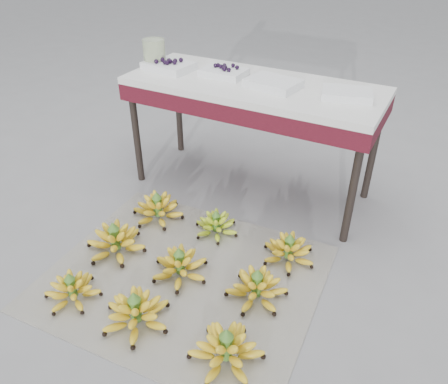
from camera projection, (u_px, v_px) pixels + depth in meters
The scene contains 17 objects.
ground at pixel (181, 284), 2.05m from camera, with size 60.00×60.00×0.00m, color slate.
newspaper_mat at pixel (184, 277), 2.09m from camera, with size 1.25×1.05×0.01m, color beige.
bunch_front_left at pixel (72, 290), 1.94m from camera, with size 0.27×0.27×0.15m.
bunch_front_center at pixel (136, 312), 1.82m from camera, with size 0.35×0.35×0.18m.
bunch_front_right at pixel (226, 350), 1.67m from camera, with size 0.38×0.38×0.18m.
bunch_mid_left at pixel (116, 241), 2.21m from camera, with size 0.34×0.34×0.18m.
bunch_mid_center at pixel (180, 266), 2.07m from camera, with size 0.32×0.32×0.17m.
bunch_mid_right at pixel (257, 288), 1.94m from camera, with size 0.36×0.36×0.17m.
bunch_back_left at pixel (158, 209), 2.45m from camera, with size 0.31×0.31×0.17m.
bunch_back_center at pixel (216, 225), 2.34m from camera, with size 0.28×0.28×0.15m.
bunch_back_right at pixel (289, 251), 2.16m from camera, with size 0.35×0.35×0.16m.
vendor_table at pixel (253, 96), 2.43m from camera, with size 1.42×0.57×0.68m.
tray_far_left at pixel (169, 66), 2.56m from camera, with size 0.30×0.23×0.07m.
tray_left at pixel (224, 72), 2.47m from camera, with size 0.25×0.18×0.06m.
tray_right at pixel (273, 83), 2.31m from camera, with size 0.30×0.24×0.04m.
tray_far_right at pixel (347, 94), 2.19m from camera, with size 0.28×0.23×0.04m.
glass_jar at pixel (154, 53), 2.57m from camera, with size 0.13×0.13×0.16m, color #E0F1C0.
Camera 1 is at (0.88, -1.21, 1.48)m, focal length 35.00 mm.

